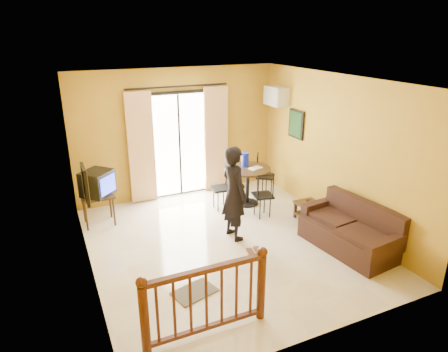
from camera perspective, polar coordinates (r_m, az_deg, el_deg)
name	(u,v)px	position (r m, az deg, el deg)	size (l,w,h in m)	color
ground	(227,243)	(7.09, 0.37, -9.61)	(5.00, 5.00, 0.00)	beige
room_shell	(227,150)	(6.42, 0.41, 3.69)	(5.00, 5.00, 5.00)	white
balcony_door	(180,144)	(8.74, -6.37, 4.57)	(2.25, 0.14, 2.46)	black
tv_table	(97,199)	(7.91, -17.63, -3.11)	(0.60, 0.50, 0.60)	black
television	(97,183)	(7.80, -17.63, -0.96)	(0.70, 0.70, 0.47)	black
picture_left	(85,184)	(5.74, -19.19, -1.14)	(0.05, 0.42, 0.52)	black
dining_table	(248,175)	(8.39, 3.39, 0.08)	(0.97, 0.97, 0.81)	black
water_jug	(245,160)	(8.38, 3.03, 2.34)	(0.16, 0.16, 0.29)	#1320BA
serving_tray	(255,168)	(8.30, 4.51, 1.13)	(0.28, 0.18, 0.02)	beige
dining_chairs	(249,206)	(8.52, 3.61, -4.27)	(1.68, 1.45, 0.95)	black
air_conditioner	(276,96)	(8.97, 7.43, 11.25)	(0.31, 0.60, 0.40)	silver
botanical_print	(296,124)	(8.60, 10.27, 7.31)	(0.05, 0.50, 0.60)	black
coffee_table	(314,212)	(7.86, 12.71, -5.04)	(0.44, 0.80, 0.36)	black
bowl	(311,202)	(7.89, 12.26, -3.70)	(0.21, 0.21, 0.07)	brown
sofa	(351,232)	(7.14, 17.69, -7.59)	(0.99, 1.83, 0.83)	#311A13
standing_person	(234,193)	(6.95, 1.45, -2.47)	(0.62, 0.41, 1.70)	black
stair_balustrade	(206,296)	(4.94, -2.55, -16.73)	(1.63, 0.13, 1.04)	#471E0F
doormat	(194,292)	(5.94, -4.25, -16.17)	(0.60, 0.40, 0.02)	#534B42
sandals	(254,251)	(6.86, 4.36, -10.68)	(0.29, 0.27, 0.03)	brown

